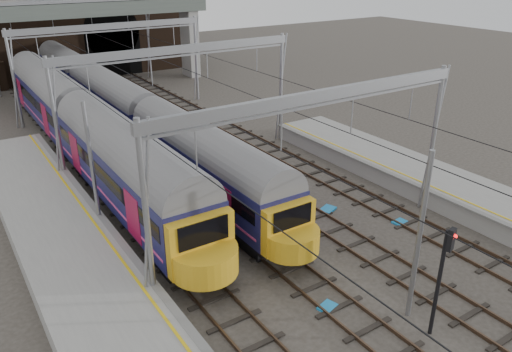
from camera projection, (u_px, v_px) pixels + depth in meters
ground at (450, 344)px, 18.32m from camera, size 160.00×160.00×0.00m
tracks at (237, 195)px, 29.78m from camera, size 14.40×80.00×0.22m
overhead_line at (183, 67)px, 32.10m from camera, size 16.80×80.00×8.00m
retaining_wall at (79, 40)px, 56.98m from camera, size 28.00×2.75×9.00m
overbridge at (77, 19)px, 50.56m from camera, size 28.00×3.00×9.25m
train_main at (85, 83)px, 45.86m from camera, size 2.73×63.12×4.72m
train_second at (81, 126)px, 33.59m from camera, size 3.04×35.17×5.15m
signal_near_centre at (443, 269)px, 17.64m from camera, size 0.36×0.46×4.61m
equip_cover_a at (327, 307)px, 20.21m from camera, size 0.91×0.75×0.09m
equip_cover_b at (328, 209)px, 28.01m from camera, size 1.13×0.97×0.11m
equip_cover_c at (400, 222)px, 26.68m from camera, size 0.82×0.62×0.09m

